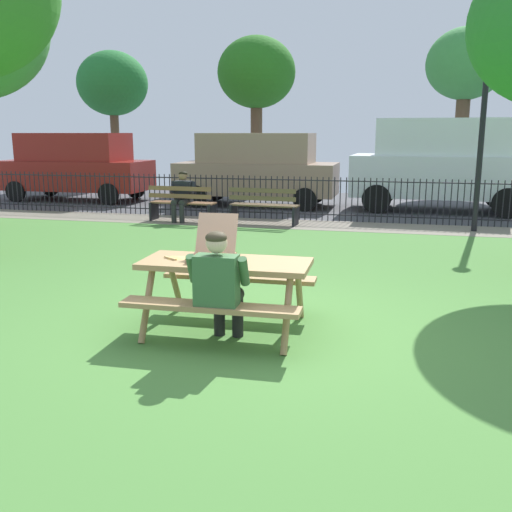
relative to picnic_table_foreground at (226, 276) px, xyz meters
name	(u,v)px	position (x,y,z in m)	size (l,w,h in m)	color
ground	(295,284)	(0.40, 2.10, -0.61)	(28.00, 11.85, 0.02)	#4D853A
cobblestone_walkway	(333,226)	(0.40, 7.33, -0.60)	(28.00, 1.40, 0.01)	gray
street_asphalt	(348,205)	(0.40, 11.34, -0.60)	(28.00, 6.62, 0.01)	#424247
picnic_table_foreground	(226,276)	(0.00, 0.00, 0.00)	(1.83, 1.51, 0.79)	#A88253
pizza_box_open	(213,251)	(-0.15, 0.05, 0.26)	(0.47, 0.57, 0.47)	tan
pizza_slice_on_table	(176,258)	(-0.56, 0.00, 0.18)	(0.27, 0.27, 0.02)	#F8D25A
adult_at_table	(219,283)	(0.08, -0.50, 0.06)	(0.61, 0.60, 1.19)	black
iron_fence_streetside	(337,199)	(0.40, 8.03, -0.06)	(22.70, 0.03, 1.06)	black
park_bench_left	(182,204)	(-3.23, 7.19, -0.18)	(1.62, 0.54, 0.85)	brown
park_bench_center	(264,207)	(-1.22, 7.19, -0.18)	(1.63, 0.59, 0.85)	brown
person_on_park_bench	(182,194)	(-3.23, 7.21, 0.06)	(0.61, 0.59, 1.19)	#272727
lamp_post_walkway	(483,120)	(3.45, 7.33, 1.77)	(0.28, 0.28, 3.85)	black
parked_car_far_left	(76,165)	(-8.01, 10.53, 0.50)	(4.60, 1.95, 2.08)	maroon
parked_car_left	(257,168)	(-2.18, 10.53, 0.50)	(4.61, 1.98, 2.08)	#9F7F65
parked_car_center	(442,163)	(2.93, 10.53, 0.71)	(4.80, 2.27, 2.46)	white
far_tree_left	(113,84)	(-9.38, 15.93, 3.36)	(2.79, 2.79, 5.25)	brown
far_tree_midleft	(256,74)	(-3.49, 15.93, 3.61)	(2.91, 2.91, 5.60)	brown
far_tree_center	(466,67)	(3.90, 15.93, 3.69)	(2.70, 2.70, 5.62)	brown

